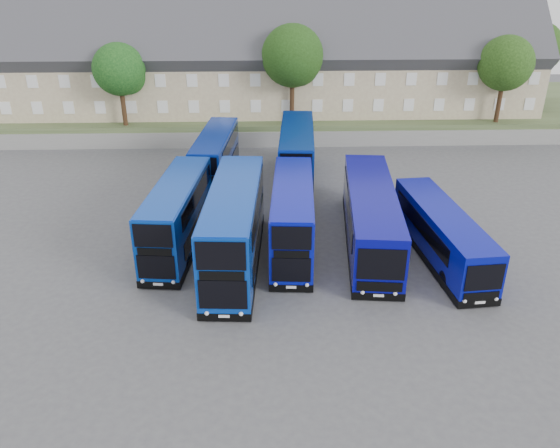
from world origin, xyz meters
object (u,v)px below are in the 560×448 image
(dd_front_left, at_px, (178,217))
(tree_mid, at_px, (294,58))
(dd_front_mid, at_px, (235,229))
(tree_west, at_px, (121,71))
(coach_east_a, at_px, (370,218))
(tree_far, at_px, (536,50))
(tree_east, at_px, (507,65))

(dd_front_left, height_order, tree_mid, tree_mid)
(dd_front_mid, distance_m, tree_west, 26.60)
(dd_front_mid, bearing_deg, tree_west, 118.92)
(coach_east_a, xyz_separation_m, tree_mid, (-3.64, 21.77, 6.27))
(coach_east_a, distance_m, tree_far, 36.53)
(dd_front_mid, bearing_deg, tree_far, 48.26)
(coach_east_a, bearing_deg, tree_mid, 105.31)
(dd_front_left, distance_m, dd_front_mid, 4.33)
(tree_west, distance_m, tree_far, 42.58)
(dd_front_mid, xyz_separation_m, tree_far, (30.71, 30.61, 5.41))
(coach_east_a, relative_size, tree_far, 1.57)
(dd_front_left, distance_m, tree_mid, 24.04)
(tree_mid, height_order, tree_far, tree_mid)
(dd_front_mid, relative_size, tree_west, 1.57)
(dd_front_left, bearing_deg, tree_far, 44.99)
(coach_east_a, relative_size, tree_east, 1.67)
(coach_east_a, bearing_deg, dd_front_left, -174.35)
(dd_front_left, bearing_deg, coach_east_a, 5.37)
(dd_front_left, xyz_separation_m, dd_front_mid, (3.60, -2.38, 0.28))
(tree_far, bearing_deg, tree_west, -170.54)
(tree_mid, bearing_deg, coach_east_a, -80.51)
(dd_front_mid, bearing_deg, tree_mid, 82.31)
(coach_east_a, distance_m, tree_west, 29.42)
(tree_west, relative_size, tree_mid, 0.83)
(tree_west, xyz_separation_m, tree_mid, (16.00, 0.50, 1.02))
(dd_front_mid, relative_size, tree_mid, 1.30)
(tree_east, bearing_deg, tree_far, 49.40)
(coach_east_a, bearing_deg, tree_east, 58.25)
(dd_front_mid, distance_m, coach_east_a, 8.68)
(coach_east_a, distance_m, tree_mid, 22.95)
(dd_front_left, xyz_separation_m, coach_east_a, (11.95, -0.04, -0.24))
(tree_mid, height_order, tree_east, tree_mid)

